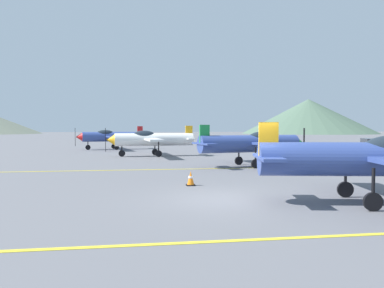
{
  "coord_description": "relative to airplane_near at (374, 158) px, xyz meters",
  "views": [
    {
      "loc": [
        -3.07,
        -11.75,
        2.34
      ],
      "look_at": [
        0.77,
        14.0,
        1.2
      ],
      "focal_mm": 34.74,
      "sensor_mm": 36.0,
      "label": 1
    }
  ],
  "objects": [
    {
      "name": "car_sedan",
      "position": [
        8.64,
        12.31,
        -0.57
      ],
      "size": [
        3.33,
        4.66,
        1.62
      ],
      "color": "red",
      "rests_on": "ground_plane"
    },
    {
      "name": "hill_centerleft",
      "position": [
        61.33,
        131.16,
        5.53
      ],
      "size": [
        53.19,
        53.19,
        13.89
      ],
      "primitive_type": "cone",
      "color": "#4C6651",
      "rests_on": "ground_plane"
    },
    {
      "name": "traffic_cone_front",
      "position": [
        -5.04,
        4.41,
        -1.13
      ],
      "size": [
        0.36,
        0.36,
        0.59
      ],
      "color": "black",
      "rests_on": "ground_plane"
    },
    {
      "name": "airplane_mid",
      "position": [
        -0.17,
        11.31,
        0.0
      ],
      "size": [
        7.35,
        8.39,
        2.51
      ],
      "color": "#33478C",
      "rests_on": "ground_plane"
    },
    {
      "name": "apron_line_far",
      "position": [
        -4.12,
        10.33,
        -1.41
      ],
      "size": [
        80.0,
        0.16,
        0.01
      ],
      "primitive_type": "cube",
      "color": "yellow",
      "rests_on": "ground_plane"
    },
    {
      "name": "ground_plane",
      "position": [
        -4.12,
        1.36,
        -1.42
      ],
      "size": [
        400.0,
        400.0,
        0.0
      ],
      "primitive_type": "plane",
      "color": "slate"
    },
    {
      "name": "airplane_back",
      "position": [
        -10.0,
        30.55,
        0.0
      ],
      "size": [
        7.35,
        8.39,
        2.51
      ],
      "color": "#33478C",
      "rests_on": "ground_plane"
    },
    {
      "name": "apron_line_near",
      "position": [
        -4.12,
        -3.02,
        -1.41
      ],
      "size": [
        80.0,
        0.16,
        0.01
      ],
      "primitive_type": "cube",
      "color": "yellow",
      "rests_on": "ground_plane"
    },
    {
      "name": "airplane_near",
      "position": [
        0.0,
        0.0,
        0.0
      ],
      "size": [
        7.35,
        8.39,
        2.51
      ],
      "color": "#33478C",
      "rests_on": "ground_plane"
    },
    {
      "name": "airplane_far",
      "position": [
        -6.04,
        20.35,
        0.0
      ],
      "size": [
        7.32,
        8.41,
        2.51
      ],
      "color": "white",
      "rests_on": "ground_plane"
    }
  ]
}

